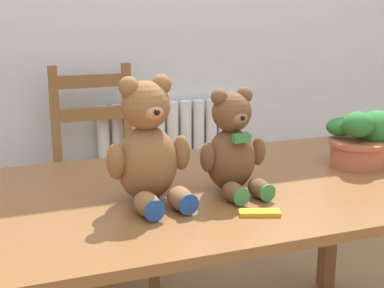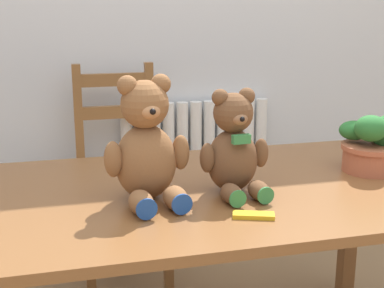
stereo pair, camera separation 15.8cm
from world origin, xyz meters
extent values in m
cylinder|color=white|center=(-0.15, 1.53, 0.39)|extent=(0.06, 0.06, 0.78)
cylinder|color=white|center=(-0.08, 1.53, 0.39)|extent=(0.06, 0.06, 0.78)
cylinder|color=white|center=(-0.01, 1.53, 0.39)|extent=(0.06, 0.06, 0.78)
cylinder|color=white|center=(0.07, 1.53, 0.39)|extent=(0.06, 0.06, 0.78)
cylinder|color=white|center=(0.14, 1.53, 0.39)|extent=(0.06, 0.06, 0.78)
cylinder|color=white|center=(0.21, 1.53, 0.39)|extent=(0.06, 0.06, 0.78)
cylinder|color=white|center=(0.28, 1.53, 0.39)|extent=(0.06, 0.06, 0.78)
cylinder|color=white|center=(0.36, 1.53, 0.39)|extent=(0.06, 0.06, 0.78)
cylinder|color=white|center=(0.43, 1.53, 0.39)|extent=(0.06, 0.06, 0.78)
cylinder|color=white|center=(0.50, 1.53, 0.39)|extent=(0.06, 0.06, 0.78)
cylinder|color=white|center=(0.57, 1.53, 0.39)|extent=(0.06, 0.06, 0.78)
cube|color=white|center=(0.21, 1.53, 0.02)|extent=(0.79, 0.10, 0.04)
cube|color=brown|center=(0.00, 0.44, 0.69)|extent=(1.54, 0.89, 0.03)
cube|color=brown|center=(-0.72, 0.84, 0.34)|extent=(0.06, 0.06, 0.67)
cube|color=brown|center=(0.72, 0.84, 0.34)|extent=(0.06, 0.06, 0.67)
cube|color=brown|center=(-0.21, 1.25, 0.46)|extent=(0.38, 0.46, 0.03)
cube|color=brown|center=(-0.04, 1.04, 0.22)|extent=(0.04, 0.04, 0.45)
cube|color=brown|center=(-0.38, 1.04, 0.22)|extent=(0.04, 0.04, 0.45)
cube|color=brown|center=(-0.04, 1.45, 0.50)|extent=(0.04, 0.04, 1.00)
cube|color=brown|center=(-0.38, 1.45, 0.50)|extent=(0.04, 0.04, 1.00)
cube|color=brown|center=(-0.21, 1.45, 0.92)|extent=(0.30, 0.03, 0.06)
cube|color=brown|center=(-0.21, 1.45, 0.76)|extent=(0.30, 0.03, 0.06)
ellipsoid|color=brown|center=(-0.24, 0.40, 0.82)|extent=(0.20, 0.17, 0.22)
sphere|color=brown|center=(-0.24, 0.40, 0.99)|extent=(0.14, 0.14, 0.14)
sphere|color=brown|center=(-0.19, 0.41, 1.04)|extent=(0.06, 0.06, 0.06)
sphere|color=brown|center=(-0.29, 0.39, 1.04)|extent=(0.06, 0.06, 0.06)
ellipsoid|color=#B2794C|center=(-0.23, 0.35, 0.98)|extent=(0.06, 0.06, 0.04)
sphere|color=black|center=(-0.23, 0.32, 0.98)|extent=(0.02, 0.02, 0.02)
ellipsoid|color=brown|center=(-0.14, 0.39, 0.84)|extent=(0.06, 0.06, 0.10)
ellipsoid|color=brown|center=(-0.34, 0.37, 0.84)|extent=(0.06, 0.06, 0.10)
ellipsoid|color=brown|center=(-0.18, 0.29, 0.74)|extent=(0.08, 0.12, 0.07)
cylinder|color=#1E4793|center=(-0.17, 0.24, 0.74)|extent=(0.06, 0.01, 0.06)
ellipsoid|color=brown|center=(-0.28, 0.28, 0.74)|extent=(0.08, 0.12, 0.07)
cylinder|color=#1E4793|center=(-0.27, 0.23, 0.74)|extent=(0.06, 0.01, 0.06)
ellipsoid|color=brown|center=(0.03, 0.40, 0.80)|extent=(0.17, 0.14, 0.19)
sphere|color=brown|center=(0.03, 0.40, 0.95)|extent=(0.12, 0.12, 0.12)
sphere|color=brown|center=(0.07, 0.40, 1.00)|extent=(0.05, 0.05, 0.05)
sphere|color=brown|center=(-0.02, 0.40, 1.00)|extent=(0.05, 0.05, 0.05)
ellipsoid|color=#8C5F3F|center=(0.03, 0.35, 0.94)|extent=(0.05, 0.05, 0.04)
sphere|color=black|center=(0.03, 0.33, 0.94)|extent=(0.02, 0.02, 0.02)
ellipsoid|color=brown|center=(0.12, 0.39, 0.82)|extent=(0.05, 0.05, 0.09)
ellipsoid|color=brown|center=(-0.06, 0.38, 0.82)|extent=(0.05, 0.05, 0.09)
ellipsoid|color=brown|center=(0.08, 0.30, 0.73)|extent=(0.06, 0.10, 0.06)
cylinder|color=#337F42|center=(0.08, 0.26, 0.73)|extent=(0.05, 0.01, 0.05)
ellipsoid|color=brown|center=(-0.01, 0.30, 0.73)|extent=(0.06, 0.10, 0.06)
cylinder|color=#337F42|center=(-0.01, 0.25, 0.73)|extent=(0.05, 0.01, 0.05)
cube|color=#337F42|center=(0.03, 0.34, 0.88)|extent=(0.06, 0.02, 0.03)
cylinder|color=#B25B3D|center=(0.55, 0.47, 0.75)|extent=(0.19, 0.19, 0.09)
cylinder|color=#B25B3D|center=(0.55, 0.47, 0.79)|extent=(0.20, 0.20, 0.02)
ellipsoid|color=#286B2D|center=(0.51, 0.53, 0.84)|extent=(0.11, 0.10, 0.07)
ellipsoid|color=#286B2D|center=(0.53, 0.45, 0.86)|extent=(0.11, 0.10, 0.09)
cube|color=gold|center=(0.01, 0.18, 0.71)|extent=(0.12, 0.08, 0.01)
camera|label=1|loc=(-0.63, -1.04, 1.26)|focal=50.00mm
camera|label=2|loc=(-0.48, -1.08, 1.26)|focal=50.00mm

